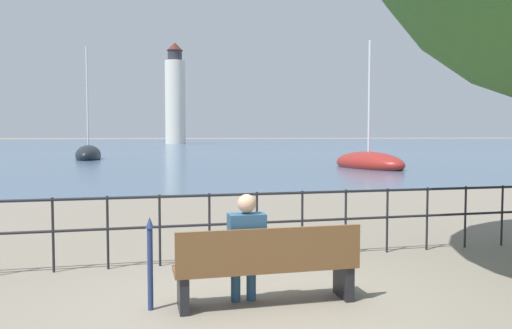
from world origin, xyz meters
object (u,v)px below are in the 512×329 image
at_px(closed_umbrella, 150,258).
at_px(sailboat_1, 88,155).
at_px(harbor_lighthouse, 175,97).
at_px(park_bench, 268,266).
at_px(seated_person_left, 246,244).
at_px(sailboat_2, 368,163).

height_order(closed_umbrella, sailboat_1, sailboat_1).
bearing_deg(sailboat_1, harbor_lighthouse, 80.57).
bearing_deg(park_bench, seated_person_left, 161.22).
relative_size(park_bench, harbor_lighthouse, 0.08).
xyz_separation_m(sailboat_1, sailboat_2, (17.11, -15.62, -0.06)).
xyz_separation_m(park_bench, seated_person_left, (-0.23, 0.08, 0.25)).
relative_size(park_bench, closed_umbrella, 2.03).
height_order(park_bench, harbor_lighthouse, harbor_lighthouse).
distance_m(park_bench, sailboat_1, 37.67).
relative_size(seated_person_left, sailboat_1, 0.13).
bearing_deg(closed_umbrella, harbor_lighthouse, 85.43).
relative_size(park_bench, seated_person_left, 1.65).
distance_m(seated_person_left, harbor_lighthouse, 120.20).
bearing_deg(park_bench, sailboat_1, 97.89).
distance_m(closed_umbrella, harbor_lighthouse, 120.21).
height_order(seated_person_left, sailboat_2, sailboat_2).
bearing_deg(harbor_lighthouse, sailboat_1, -99.28).
xyz_separation_m(park_bench, sailboat_1, (-5.17, 37.31, -0.07)).
bearing_deg(seated_person_left, sailboat_2, 60.60).
height_order(closed_umbrella, harbor_lighthouse, harbor_lighthouse).
bearing_deg(sailboat_1, seated_person_left, -82.60).
relative_size(seated_person_left, sailboat_2, 0.16).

